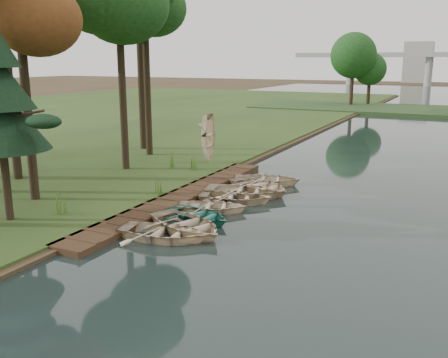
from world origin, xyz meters
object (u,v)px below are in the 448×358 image
at_px(boardwalk, 181,197).
at_px(rowboat_0, 164,230).
at_px(rowboat_1, 186,222).
at_px(stored_rowboat, 209,157).
at_px(rowboat_2, 198,213).

bearing_deg(boardwalk, rowboat_0, -65.57).
bearing_deg(rowboat_1, boardwalk, 57.63).
bearing_deg(stored_rowboat, rowboat_2, -159.29).
bearing_deg(rowboat_1, rowboat_0, -173.77).
distance_m(rowboat_1, stored_rowboat, 12.59).
relative_size(rowboat_0, stored_rowboat, 1.14).
relative_size(rowboat_1, stored_rowboat, 1.24).
height_order(rowboat_1, rowboat_2, rowboat_1).
bearing_deg(stored_rowboat, rowboat_0, -164.24).
bearing_deg(stored_rowboat, boardwalk, -167.00).
bearing_deg(rowboat_2, rowboat_0, -166.97).
relative_size(boardwalk, rowboat_2, 5.14).
distance_m(boardwalk, rowboat_1, 4.78).
bearing_deg(stored_rowboat, rowboat_1, -161.00).
height_order(boardwalk, rowboat_2, rowboat_2).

